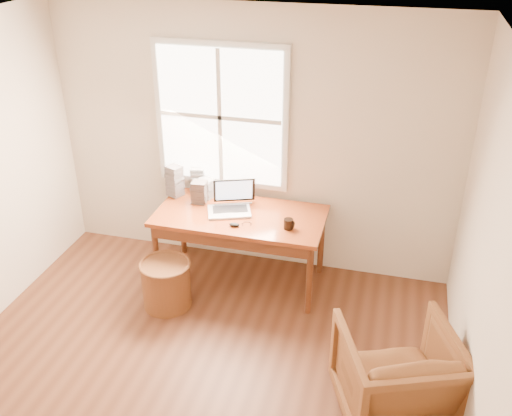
{
  "coord_description": "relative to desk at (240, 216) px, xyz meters",
  "views": [
    {
      "loc": [
        1.35,
        -2.73,
        3.33
      ],
      "look_at": [
        0.19,
        1.65,
        0.92
      ],
      "focal_mm": 40.0,
      "sensor_mm": 36.0,
      "label": 1
    }
  ],
  "objects": [
    {
      "name": "laptop",
      "position": [
        -0.11,
        0.0,
        0.18
      ],
      "size": [
        0.55,
        0.56,
        0.31
      ],
      "primitive_type": null,
      "rotation": [
        0.0,
        0.0,
        0.37
      ],
      "color": "silver",
      "rests_on": "desk"
    },
    {
      "name": "cd_stack_d",
      "position": [
        -0.42,
        0.27,
        0.11
      ],
      "size": [
        0.18,
        0.17,
        0.19
      ],
      "primitive_type": "cube",
      "rotation": [
        0.0,
        0.0,
        -0.34
      ],
      "color": "#ABB1B6",
      "rests_on": "desk"
    },
    {
      "name": "room_shell",
      "position": [
        -0.02,
        -1.64,
        0.59
      ],
      "size": [
        4.04,
        4.54,
        2.64
      ],
      "color": "brown",
      "rests_on": "ground"
    },
    {
      "name": "coffee_mug",
      "position": [
        0.5,
        -0.15,
        0.07
      ],
      "size": [
        0.1,
        0.1,
        0.1
      ],
      "primitive_type": "cylinder",
      "rotation": [
        0.0,
        0.0,
        -0.2
      ],
      "color": "black",
      "rests_on": "desk"
    },
    {
      "name": "cd_stack_b",
      "position": [
        -0.45,
        0.14,
        0.13
      ],
      "size": [
        0.15,
        0.13,
        0.22
      ],
      "primitive_type": "cube",
      "rotation": [
        0.0,
        0.0,
        0.05
      ],
      "color": "black",
      "rests_on": "desk"
    },
    {
      "name": "desk",
      "position": [
        0.0,
        0.0,
        0.0
      ],
      "size": [
        1.6,
        0.8,
        0.04
      ],
      "primitive_type": "cube",
      "color": "brown",
      "rests_on": "room_shell"
    },
    {
      "name": "armchair",
      "position": [
        1.55,
        -1.35,
        -0.36
      ],
      "size": [
        1.03,
        1.04,
        0.74
      ],
      "primitive_type": "imported",
      "rotation": [
        0.0,
        0.0,
        3.52
      ],
      "color": "brown",
      "rests_on": "room_shell"
    },
    {
      "name": "wicker_stool",
      "position": [
        -0.56,
        -0.56,
        -0.51
      ],
      "size": [
        0.53,
        0.53,
        0.45
      ],
      "primitive_type": "cylinder",
      "rotation": [
        0.0,
        0.0,
        0.2
      ],
      "color": "brown",
      "rests_on": "room_shell"
    },
    {
      "name": "cd_stack_c",
      "position": [
        -0.74,
        0.21,
        0.18
      ],
      "size": [
        0.18,
        0.17,
        0.32
      ],
      "primitive_type": "cube",
      "rotation": [
        0.0,
        0.0,
        -0.43
      ],
      "color": "#90919C",
      "rests_on": "desk"
    },
    {
      "name": "cd_stack_a",
      "position": [
        -0.55,
        0.36,
        0.15
      ],
      "size": [
        0.16,
        0.15,
        0.26
      ],
      "primitive_type": "cube",
      "rotation": [
        0.0,
        0.0,
        0.24
      ],
      "color": "#B5BBC1",
      "rests_on": "desk"
    },
    {
      "name": "mouse",
      "position": [
        0.01,
        -0.23,
        0.04
      ],
      "size": [
        0.1,
        0.06,
        0.03
      ],
      "primitive_type": "ellipsoid",
      "rotation": [
        0.0,
        0.0,
        0.05
      ],
      "color": "black",
      "rests_on": "desk"
    }
  ]
}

